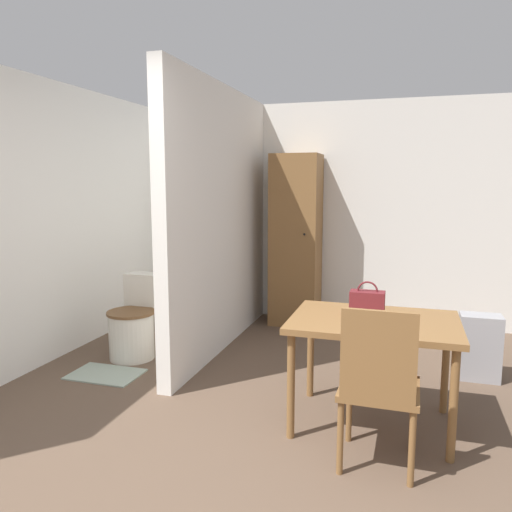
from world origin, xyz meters
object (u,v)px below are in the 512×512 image
object	(u,v)px
toilet	(135,324)
handbag	(367,303)
dining_table	(374,331)
wooden_cabinet	(296,240)
wooden_chair	(379,383)
space_heater	(480,347)

from	to	relation	value
toilet	handbag	xyz separation A→B (m)	(2.14, -0.64, 0.51)
dining_table	handbag	xyz separation A→B (m)	(-0.05, 0.08, 0.17)
toilet	wooden_cabinet	bearing A→B (deg)	52.46
wooden_chair	toilet	bearing A→B (deg)	151.95
wooden_cabinet	wooden_chair	bearing A→B (deg)	-68.67
handbag	toilet	bearing A→B (deg)	163.41
dining_table	handbag	bearing A→B (deg)	123.91
toilet	handbag	bearing A→B (deg)	-16.59
dining_table	space_heater	xyz separation A→B (m)	(0.79, 1.06, -0.37)
wooden_chair	handbag	xyz separation A→B (m)	(-0.12, 0.61, 0.30)
toilet	space_heater	size ratio (longest dim) A/B	1.38
dining_table	wooden_chair	distance (m)	0.55
wooden_chair	space_heater	bearing A→B (deg)	66.55
handbag	space_heater	xyz separation A→B (m)	(0.84, 0.98, -0.54)
wooden_chair	toilet	world-z (taller)	wooden_chair
wooden_chair	dining_table	bearing A→B (deg)	98.02
wooden_chair	toilet	size ratio (longest dim) A/B	1.28
handbag	space_heater	world-z (taller)	handbag
toilet	handbag	distance (m)	2.29
dining_table	wooden_chair	world-z (taller)	wooden_chair
toilet	dining_table	bearing A→B (deg)	-18.13
wooden_chair	handbag	bearing A→B (deg)	102.04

